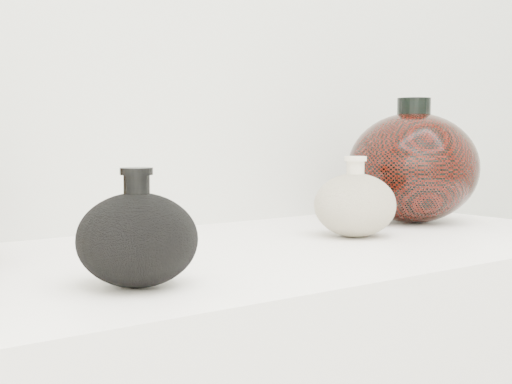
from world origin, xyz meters
TOP-DOWN VIEW (x-y plane):
  - black_gourd_vase at (-0.19, 0.83)m, footprint 0.13×0.13m
  - cream_gourd_vase at (0.22, 0.95)m, footprint 0.15×0.15m
  - right_round_pot at (0.42, 1.01)m, footprint 0.26×0.26m

SIDE VIEW (x-z plane):
  - black_gourd_vase at x=-0.19m, z-range 0.89..1.01m
  - cream_gourd_vase at x=0.22m, z-range 0.89..1.01m
  - right_round_pot at x=0.42m, z-range 0.89..1.10m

